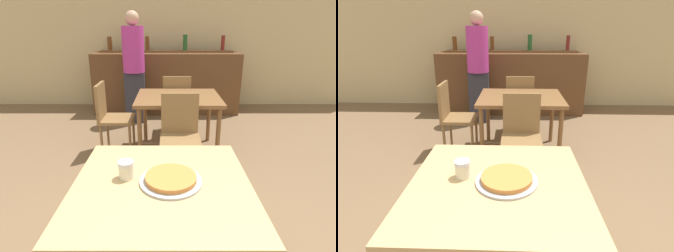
# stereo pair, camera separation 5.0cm
# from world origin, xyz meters

# --- Properties ---
(wall_back) EXTENTS (8.00, 0.05, 2.80)m
(wall_back) POSITION_xyz_m (0.00, 4.13, 1.40)
(wall_back) COLOR #D1B784
(wall_back) RESTS_ON ground_plane
(dining_table_near) EXTENTS (0.90, 0.88, 0.74)m
(dining_table_near) POSITION_xyz_m (0.00, 0.00, 0.66)
(dining_table_near) COLOR tan
(dining_table_near) RESTS_ON ground_plane
(dining_table_far) EXTENTS (0.99, 0.83, 0.73)m
(dining_table_far) POSITION_xyz_m (0.15, 1.88, 0.64)
(dining_table_far) COLOR brown
(dining_table_far) RESTS_ON ground_plane
(bar_counter) EXTENTS (2.60, 0.56, 1.07)m
(bar_counter) POSITION_xyz_m (0.00, 3.63, 0.54)
(bar_counter) COLOR brown
(bar_counter) RESTS_ON ground_plane
(bar_back_shelf) EXTENTS (2.39, 0.24, 0.30)m
(bar_back_shelf) POSITION_xyz_m (-0.01, 3.77, 1.12)
(bar_back_shelf) COLOR brown
(bar_back_shelf) RESTS_ON bar_counter
(chair_far_side_front) EXTENTS (0.40, 0.40, 0.88)m
(chair_far_side_front) POSITION_xyz_m (0.15, 1.29, 0.51)
(chair_far_side_front) COLOR olive
(chair_far_side_front) RESTS_ON ground_plane
(chair_far_side_back) EXTENTS (0.40, 0.40, 0.88)m
(chair_far_side_back) POSITION_xyz_m (0.15, 2.46, 0.51)
(chair_far_side_back) COLOR olive
(chair_far_side_back) RESTS_ON ground_plane
(chair_far_side_left) EXTENTS (0.40, 0.40, 0.88)m
(chair_far_side_left) POSITION_xyz_m (-0.67, 1.88, 0.51)
(chair_far_side_left) COLOR olive
(chair_far_side_left) RESTS_ON ground_plane
(pizza_tray) EXTENTS (0.32, 0.32, 0.04)m
(pizza_tray) POSITION_xyz_m (0.04, 0.00, 0.76)
(pizza_tray) COLOR #A3A3A8
(pizza_tray) RESTS_ON dining_table_near
(cheese_shaker) EXTENTS (0.08, 0.08, 0.10)m
(cheese_shaker) POSITION_xyz_m (-0.19, 0.04, 0.79)
(cheese_shaker) COLOR beige
(cheese_shaker) RESTS_ON dining_table_near
(person_standing) EXTENTS (0.34, 0.34, 1.73)m
(person_standing) POSITION_xyz_m (-0.51, 3.05, 0.94)
(person_standing) COLOR #2D2D38
(person_standing) RESTS_ON ground_plane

